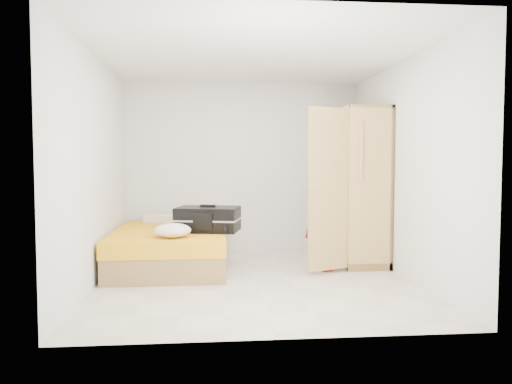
{
  "coord_description": "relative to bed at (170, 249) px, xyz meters",
  "views": [
    {
      "loc": [
        -0.52,
        -5.78,
        1.38
      ],
      "look_at": [
        0.07,
        0.58,
        1.0
      ],
      "focal_mm": 35.0,
      "sensor_mm": 36.0,
      "label": 1
    }
  ],
  "objects": [
    {
      "name": "room",
      "position": [
        1.05,
        -0.77,
        1.05
      ],
      "size": [
        4.0,
        4.02,
        2.6
      ],
      "color": "beige",
      "rests_on": "ground"
    },
    {
      "name": "bed",
      "position": [
        0.0,
        0.0,
        0.0
      ],
      "size": [
        1.42,
        2.02,
        0.5
      ],
      "color": "olive",
      "rests_on": "ground"
    },
    {
      "name": "wardrobe",
      "position": [
        2.5,
        0.08,
        0.75
      ],
      "size": [
        1.13,
        1.4,
        2.1
      ],
      "color": "tan",
      "rests_on": "ground"
    },
    {
      "name": "person",
      "position": [
        1.95,
        -0.25,
        0.52
      ],
      "size": [
        0.56,
        0.66,
        1.54
      ],
      "primitive_type": "imported",
      "rotation": [
        0.0,
        0.0,
        1.99
      ],
      "color": "#B7180B",
      "rests_on": "ground"
    },
    {
      "name": "suitcase",
      "position": [
        0.5,
        -0.16,
        0.4
      ],
      "size": [
        0.9,
        0.74,
        0.34
      ],
      "rotation": [
        0.0,
        0.0,
        -0.22
      ],
      "color": "black",
      "rests_on": "bed"
    },
    {
      "name": "round_cushion",
      "position": [
        0.09,
        -0.67,
        0.33
      ],
      "size": [
        0.44,
        0.44,
        0.17
      ],
      "primitive_type": "ellipsoid",
      "color": "white",
      "rests_on": "bed"
    },
    {
      "name": "pillow",
      "position": [
        -0.12,
        0.85,
        0.3
      ],
      "size": [
        0.64,
        0.43,
        0.11
      ],
      "primitive_type": "cube",
      "rotation": [
        0.0,
        0.0,
        -0.24
      ],
      "color": "white",
      "rests_on": "bed"
    }
  ]
}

